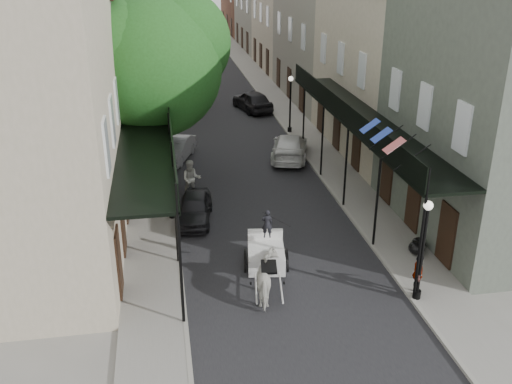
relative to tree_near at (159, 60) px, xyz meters
name	(u,v)px	position (x,y,z in m)	size (l,w,h in m)	color
ground	(289,281)	(4.20, -10.18, -6.49)	(140.00, 140.00, 0.00)	gray
road	(225,128)	(4.20, 9.82, -6.48)	(8.00, 90.00, 0.01)	black
sidewalk_left	(152,131)	(-0.80, 9.82, -6.43)	(2.20, 90.00, 0.12)	gray
sidewalk_right	(296,124)	(9.20, 9.82, -6.43)	(2.20, 90.00, 0.12)	gray
building_row_left	(100,33)	(-4.40, 19.82, -1.24)	(5.00, 80.00, 10.50)	#B8AA93
building_row_right	(312,28)	(12.80, 19.82, -1.24)	(5.00, 80.00, 10.50)	gray
gallery_left	(151,129)	(-0.59, -3.20, -2.44)	(2.20, 18.05, 4.88)	black
gallery_right	(358,119)	(8.99, -3.20, -2.44)	(2.20, 18.05, 4.88)	black
tree_near	(159,60)	(0.00, 0.00, 0.00)	(7.31, 6.80, 9.63)	#382619
tree_far	(157,34)	(-0.05, 14.00, -0.65)	(6.45, 6.00, 8.61)	#382619
lamppost_right_near	(423,249)	(8.30, -12.18, -4.44)	(0.32, 0.32, 3.71)	black
lamppost_left	(170,178)	(0.10, -4.18, -4.44)	(0.32, 0.32, 3.71)	black
lamppost_right_far	(290,103)	(8.30, 7.82, -4.44)	(0.32, 0.32, 3.71)	black
horse	(269,279)	(3.23, -11.18, -5.67)	(0.88, 1.93, 1.63)	beige
carriage	(266,238)	(3.58, -8.67, -5.43)	(1.87, 2.57, 2.72)	black
pedestrian_walking	(191,179)	(1.16, -1.80, -5.51)	(0.95, 0.74, 1.95)	#AEAFA5
pedestrian_sidewalk_left	(159,130)	(-0.29, 6.63, -5.46)	(1.17, 0.67, 1.82)	gray
pedestrian_sidewalk_right	(418,274)	(8.40, -11.90, -5.60)	(0.90, 0.37, 1.53)	gray
car_left_near	(195,208)	(1.12, -4.42, -5.87)	(1.45, 3.61, 1.23)	black
car_left_mid	(176,149)	(0.60, 3.82, -5.83)	(1.39, 4.00, 1.32)	gray
car_left_far	(173,90)	(1.03, 18.85, -5.76)	(2.41, 5.23, 1.45)	black
car_right_near	(290,147)	(7.19, 3.04, -5.78)	(1.98, 4.88, 1.42)	silver
car_right_far	(252,101)	(6.80, 14.02, -5.71)	(1.83, 4.55, 1.55)	black
trash_bags	(417,246)	(9.72, -9.07, -6.11)	(0.91, 1.06, 0.55)	black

